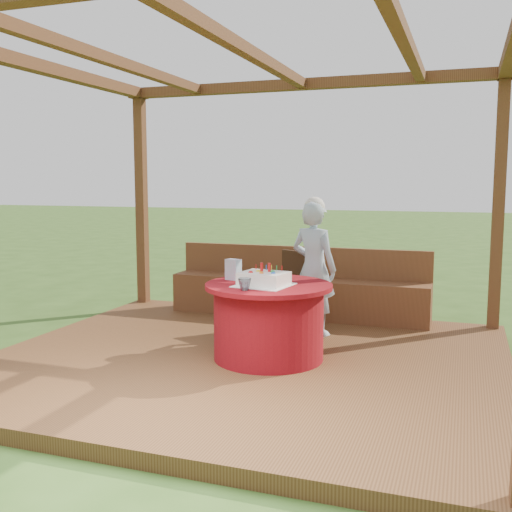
# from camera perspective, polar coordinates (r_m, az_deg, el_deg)

# --- Properties ---
(ground) EXTENTS (60.00, 60.00, 0.00)m
(ground) POSITION_cam_1_polar(r_m,az_deg,el_deg) (5.49, -0.88, -10.72)
(ground) COLOR #30541C
(ground) RESTS_ON ground
(deck) EXTENTS (4.50, 4.00, 0.12)m
(deck) POSITION_cam_1_polar(r_m,az_deg,el_deg) (5.47, -0.88, -10.12)
(deck) COLOR brown
(deck) RESTS_ON ground
(pergola) EXTENTS (4.50, 4.00, 2.72)m
(pergola) POSITION_cam_1_polar(r_m,az_deg,el_deg) (5.28, -0.93, 15.01)
(pergola) COLOR brown
(pergola) RESTS_ON deck
(bench) EXTENTS (3.00, 0.42, 0.80)m
(bench) POSITION_cam_1_polar(r_m,az_deg,el_deg) (6.99, 4.00, -3.60)
(bench) COLOR brown
(bench) RESTS_ON deck
(table) EXTENTS (1.12, 1.12, 0.67)m
(table) POSITION_cam_1_polar(r_m,az_deg,el_deg) (5.31, 1.21, -6.17)
(table) COLOR maroon
(table) RESTS_ON deck
(chair) EXTENTS (0.51, 0.51, 0.83)m
(chair) POSITION_cam_1_polar(r_m,az_deg,el_deg) (6.30, 3.30, -3.08)
(chair) COLOR #331F10
(chair) RESTS_ON deck
(elderly_woman) EXTENTS (0.57, 0.46, 1.41)m
(elderly_woman) POSITION_cam_1_polar(r_m,az_deg,el_deg) (6.12, 5.52, -0.95)
(elderly_woman) COLOR #8EB5D3
(elderly_woman) RESTS_ON deck
(birthday_cake) EXTENTS (0.50, 0.50, 0.19)m
(birthday_cake) POSITION_cam_1_polar(r_m,az_deg,el_deg) (5.14, 0.77, -2.18)
(birthday_cake) COLOR white
(birthday_cake) RESTS_ON table
(gift_bag) EXTENTS (0.15, 0.12, 0.19)m
(gift_bag) POSITION_cam_1_polar(r_m,az_deg,el_deg) (5.44, -2.18, -1.30)
(gift_bag) COLOR #E091C6
(gift_bag) RESTS_ON table
(drinking_glass) EXTENTS (0.14, 0.14, 0.10)m
(drinking_glass) POSITION_cam_1_polar(r_m,az_deg,el_deg) (4.92, -1.09, -2.70)
(drinking_glass) COLOR silver
(drinking_glass) RESTS_ON table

